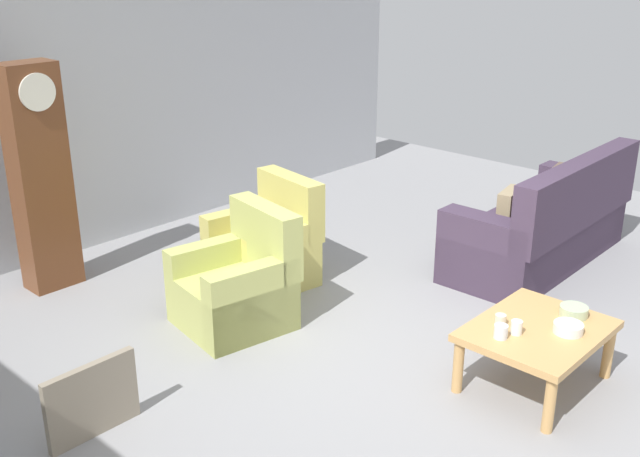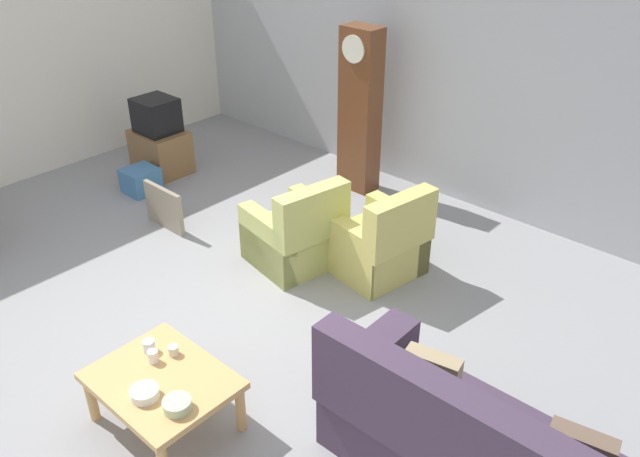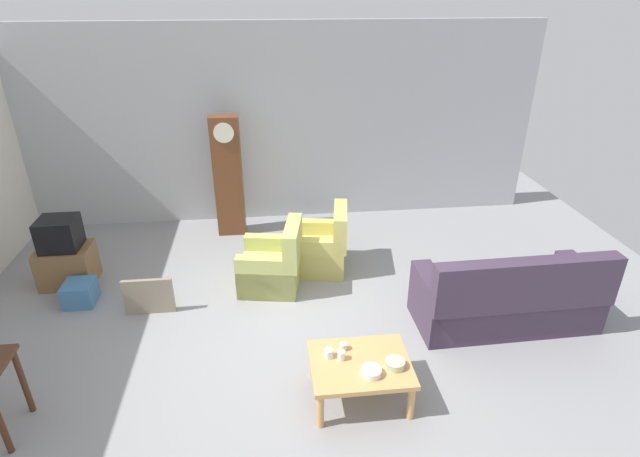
{
  "view_description": "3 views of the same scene",
  "coord_description": "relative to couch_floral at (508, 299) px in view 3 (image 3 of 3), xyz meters",
  "views": [
    {
      "loc": [
        -3.7,
        -2.77,
        2.78
      ],
      "look_at": [
        0.01,
        0.68,
        0.86
      ],
      "focal_mm": 41.99,
      "sensor_mm": 36.0,
      "label": 1
    },
    {
      "loc": [
        3.47,
        -2.54,
        3.51
      ],
      "look_at": [
        0.47,
        0.76,
        0.91
      ],
      "focal_mm": 36.08,
      "sensor_mm": 36.0,
      "label": 2
    },
    {
      "loc": [
        -0.33,
        -4.46,
        3.67
      ],
      "look_at": [
        0.31,
        1.13,
        0.89
      ],
      "focal_mm": 27.83,
      "sensor_mm": 36.0,
      "label": 3
    }
  ],
  "objects": [
    {
      "name": "tv_stand_cabinet",
      "position": [
        -5.48,
        1.56,
        -0.08
      ],
      "size": [
        0.68,
        0.52,
        0.54
      ],
      "primitive_type": "cube",
      "color": "brown",
      "rests_on": "ground_plane"
    },
    {
      "name": "cup_white_porcelain",
      "position": [
        -2.12,
        -0.89,
        0.12
      ],
      "size": [
        0.07,
        0.07,
        0.09
      ],
      "primitive_type": "cylinder",
      "color": "white",
      "rests_on": "coffee_table_wood"
    },
    {
      "name": "coffee_table_wood",
      "position": [
        -1.94,
        -0.95,
        0.01
      ],
      "size": [
        0.96,
        0.76,
        0.43
      ],
      "color": "tan",
      "rests_on": "ground_plane"
    },
    {
      "name": "bowl_shallow_green",
      "position": [
        -1.63,
        -1.05,
        0.11
      ],
      "size": [
        0.19,
        0.19,
        0.07
      ],
      "primitive_type": "cylinder",
      "color": "#B2C69E",
      "rests_on": "coffee_table_wood"
    },
    {
      "name": "armchair_olive_far",
      "position": [
        -2.03,
        1.57,
        -0.05
      ],
      "size": [
        0.9,
        0.88,
        0.92
      ],
      "color": "#C9BF61",
      "rests_on": "ground_plane"
    },
    {
      "name": "grandfather_clock",
      "position": [
        -3.34,
        2.88,
        0.61
      ],
      "size": [
        0.44,
        0.3,
        1.92
      ],
      "color": "brown",
      "rests_on": "ground_plane"
    },
    {
      "name": "ground_plane",
      "position": [
        -2.41,
        -0.1,
        -0.35
      ],
      "size": [
        10.4,
        10.4,
        0.0
      ],
      "primitive_type": "plane",
      "color": "gray"
    },
    {
      "name": "cup_cream_tall",
      "position": [
        -2.08,
        -0.75,
        0.11
      ],
      "size": [
        0.07,
        0.07,
        0.07
      ],
      "primitive_type": "cylinder",
      "color": "beige",
      "rests_on": "coffee_table_wood"
    },
    {
      "name": "cup_blue_rimmed",
      "position": [
        -2.23,
        -0.84,
        0.12
      ],
      "size": [
        0.09,
        0.09,
        0.09
      ],
      "primitive_type": "cylinder",
      "color": "silver",
      "rests_on": "coffee_table_wood"
    },
    {
      "name": "armchair_olive_near",
      "position": [
        -2.72,
        1.16,
        -0.05
      ],
      "size": [
        0.91,
        0.89,
        0.92
      ],
      "color": "#B7BC66",
      "rests_on": "ground_plane"
    },
    {
      "name": "garage_door_wall",
      "position": [
        -2.41,
        3.5,
        1.25
      ],
      "size": [
        8.4,
        0.16,
        3.2
      ],
      "primitive_type": "cube",
      "color": "#ADAFB5",
      "rests_on": "ground_plane"
    },
    {
      "name": "bowl_white_stacked",
      "position": [
        -1.87,
        -1.13,
        0.11
      ],
      "size": [
        0.19,
        0.19,
        0.06
      ],
      "primitive_type": "cylinder",
      "color": "white",
      "rests_on": "coffee_table_wood"
    },
    {
      "name": "tv_crt",
      "position": [
        -5.48,
        1.56,
        0.4
      ],
      "size": [
        0.48,
        0.44,
        0.42
      ],
      "primitive_type": "cube",
      "color": "black",
      "rests_on": "tv_stand_cabinet"
    },
    {
      "name": "framed_picture_leaning",
      "position": [
        -4.25,
        0.71,
        -0.11
      ],
      "size": [
        0.6,
        0.05,
        0.48
      ],
      "primitive_type": "cube",
      "color": "gray",
      "rests_on": "ground_plane"
    },
    {
      "name": "storage_box_blue",
      "position": [
        -5.18,
        1.04,
        -0.2
      ],
      "size": [
        0.37,
        0.37,
        0.3
      ],
      "primitive_type": "cube",
      "color": "teal",
      "rests_on": "ground_plane"
    },
    {
      "name": "couch_floral",
      "position": [
        0.0,
        0.0,
        0.0
      ],
      "size": [
        2.12,
        0.92,
        1.04
      ],
      "color": "#423347",
      "rests_on": "ground_plane"
    }
  ]
}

